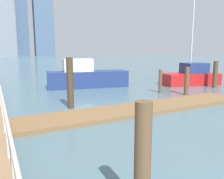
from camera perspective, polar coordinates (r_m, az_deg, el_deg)
name	(u,v)px	position (r m, az deg, el deg)	size (l,w,h in m)	color
ground_plane	(41,87)	(19.33, -17.64, 0.72)	(300.00, 300.00, 0.00)	slate
floating_dock	(140,109)	(10.99, 7.17, -4.91)	(12.66, 2.00, 0.18)	olive
boardwalk_railing	(1,94)	(9.36, -26.44, -1.09)	(0.06, 30.73, 1.08)	white
dock_piling_0	(160,81)	(15.94, 12.21, 2.08)	(0.25, 0.25, 1.61)	brown
dock_piling_1	(70,83)	(11.42, -10.63, 1.63)	(0.34, 0.34, 2.56)	#473826
dock_piling_2	(143,159)	(4.03, 7.79, -17.23)	(0.29, 0.29, 2.03)	brown
dock_piling_4	(187,81)	(15.55, 18.50, 2.06)	(0.30, 0.30, 1.85)	brown
dock_piling_5	(215,74)	(19.63, 24.79, 3.52)	(0.35, 0.35, 2.11)	brown
moored_boat_1	(86,77)	(18.16, -6.60, 3.28)	(6.57, 2.91, 2.29)	navy
moored_boat_2	(191,76)	(20.66, 19.41, 3.21)	(5.17, 3.21, 8.20)	red
skyline_tower_3	(4,19)	(150.86, -25.90, 15.80)	(11.87, 8.04, 43.15)	gray
skyline_tower_4	(22,22)	(160.62, -21.95, 15.60)	(7.22, 7.15, 43.03)	slate
skyline_tower_5	(43,4)	(158.32, -17.27, 20.14)	(11.97, 6.97, 65.87)	slate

